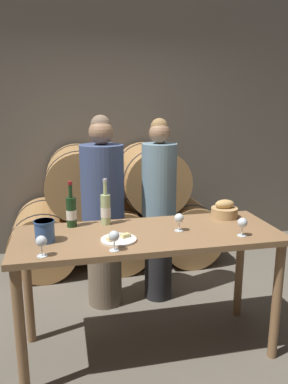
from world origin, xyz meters
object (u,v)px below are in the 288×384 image
object	(u,v)px
tasting_table	(148,249)
wine_bottle_white	(106,209)
bread_basket	(224,210)
wine_glass_far_left	(41,242)
person_left	(103,213)
wine_glass_center	(179,219)
wine_glass_right	(242,223)
cheese_plate	(119,239)
wine_bottle_red	(71,211)
wine_glass_left	(114,237)
blue_crock	(45,230)
person_right	(159,210)

from	to	relation	value
tasting_table	wine_bottle_white	xyz separation A→B (m)	(-0.26, 0.24, 0.23)
bread_basket	wine_glass_far_left	bearing A→B (deg)	-160.50
person_left	wine_bottle_white	size ratio (longest dim) A/B	4.94
wine_glass_center	bread_basket	bearing A→B (deg)	27.31
wine_glass_far_left	wine_glass_right	distance (m)	1.27
wine_glass_far_left	wine_glass_right	xyz separation A→B (m)	(1.27, 0.06, 0.00)
wine_glass_right	cheese_plate	bearing A→B (deg)	173.92
wine_bottle_red	wine_glass_left	distance (m)	0.55
person_left	cheese_plate	xyz separation A→B (m)	(0.01, -0.82, 0.07)
blue_crock	wine_glass_left	distance (m)	0.47
bread_basket	cheese_plate	xyz separation A→B (m)	(-0.86, -0.32, -0.04)
person_right	wine_glass_far_left	distance (m)	1.36
wine_glass_far_left	wine_bottle_white	bearing A→B (deg)	49.45
tasting_table	wine_bottle_red	world-z (taller)	wine_bottle_red
wine_bottle_red	cheese_plate	bearing A→B (deg)	-51.17
person_left	bread_basket	size ratio (longest dim) A/B	8.24
wine_glass_left	person_left	bearing A→B (deg)	87.65
wine_bottle_red	blue_crock	world-z (taller)	wine_bottle_red
wine_glass_right	bread_basket	bearing A→B (deg)	81.95
person_right	person_left	bearing A→B (deg)	180.00
wine_glass_right	blue_crock	bearing A→B (deg)	172.38
blue_crock	wine_glass_center	distance (m)	0.88
bread_basket	cheese_plate	size ratio (longest dim) A/B	0.87
blue_crock	wine_glass_far_left	size ratio (longest dim) A/B	1.13
person_left	bread_basket	world-z (taller)	person_left
tasting_table	blue_crock	size ratio (longest dim) A/B	12.79
wine_bottle_red	wine_glass_far_left	xyz separation A→B (m)	(-0.18, -0.50, -0.02)
wine_glass_far_left	wine_glass_right	bearing A→B (deg)	2.87
person_right	wine_glass_far_left	xyz separation A→B (m)	(-0.94, -0.97, 0.15)
wine_glass_left	wine_glass_center	bearing A→B (deg)	27.69
person_left	blue_crock	world-z (taller)	person_left
bread_basket	wine_glass_center	xyz separation A→B (m)	(-0.43, -0.22, 0.03)
bread_basket	tasting_table	bearing A→B (deg)	-161.72
tasting_table	person_left	xyz separation A→B (m)	(-0.23, 0.72, 0.06)
wine_glass_far_left	wine_glass_right	world-z (taller)	same
bread_basket	cheese_plate	bearing A→B (deg)	-159.63
blue_crock	cheese_plate	size ratio (longest dim) A/B	0.61
bread_basket	person_right	bearing A→B (deg)	127.14
wine_bottle_white	wine_glass_far_left	xyz separation A→B (m)	(-0.42, -0.49, -0.03)
person_right	wine_bottle_white	distance (m)	0.73
tasting_table	person_right	xyz separation A→B (m)	(0.26, 0.72, 0.06)
cheese_plate	wine_bottle_red	bearing A→B (deg)	128.83
tasting_table	person_left	size ratio (longest dim) A/B	1.08
person_right	wine_bottle_red	size ratio (longest dim) A/B	4.97
person_left	person_right	size ratio (longest dim) A/B	1.02
wine_bottle_red	bread_basket	xyz separation A→B (m)	(1.14, -0.03, -0.06)
wine_glass_center	tasting_table	bearing A→B (deg)	177.18
wine_bottle_red	cheese_plate	xyz separation A→B (m)	(0.28, -0.35, -0.10)
tasting_table	person_right	distance (m)	0.77
cheese_plate	person_left	bearing A→B (deg)	90.62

